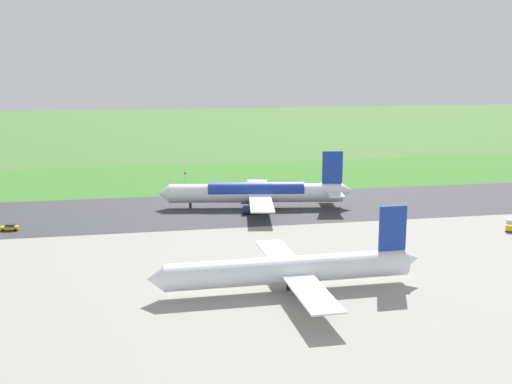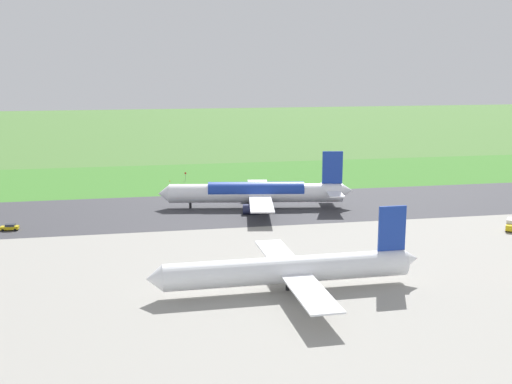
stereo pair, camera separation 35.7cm
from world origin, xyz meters
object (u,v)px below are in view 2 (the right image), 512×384
(service_car_followme, at_px, (10,227))
(traffic_cone_orange, at_px, (170,181))
(service_truck_baggage, at_px, (512,225))
(airliner_parked_mid, at_px, (289,269))
(no_stopping_sign, at_px, (186,176))
(airliner_main, at_px, (257,193))

(service_car_followme, relative_size, traffic_cone_orange, 7.79)
(service_truck_baggage, bearing_deg, airliner_parked_mid, 25.64)
(airliner_parked_mid, relative_size, no_stopping_sign, 17.30)
(service_truck_baggage, xyz_separation_m, traffic_cone_orange, (76.97, -80.47, -1.13))
(airliner_parked_mid, distance_m, service_truck_baggage, 69.49)
(airliner_parked_mid, height_order, service_car_followme, airliner_parked_mid)
(airliner_main, bearing_deg, service_truck_baggage, 147.37)
(airliner_main, relative_size, traffic_cone_orange, 98.17)
(airliner_main, xyz_separation_m, airliner_parked_mid, (7.17, 65.55, -0.41))
(service_truck_baggage, bearing_deg, no_stopping_sign, -48.71)
(airliner_main, distance_m, no_stopping_sign, 48.73)
(airliner_parked_mid, height_order, service_truck_baggage, airliner_parked_mid)
(traffic_cone_orange, bearing_deg, airliner_main, 115.58)
(airliner_main, xyz_separation_m, service_truck_baggage, (-55.44, 35.50, -2.95))
(airliner_parked_mid, xyz_separation_m, no_stopping_sign, (8.90, -111.47, -2.26))
(traffic_cone_orange, bearing_deg, airliner_parked_mid, 97.40)
(service_car_followme, height_order, traffic_cone_orange, service_car_followme)
(traffic_cone_orange, bearing_deg, service_car_followme, 54.09)
(service_truck_baggage, bearing_deg, airliner_main, -32.63)
(service_truck_baggage, relative_size, traffic_cone_orange, 10.89)
(airliner_parked_mid, bearing_deg, service_truck_baggage, -154.36)
(service_car_followme, bearing_deg, no_stopping_sign, -128.85)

